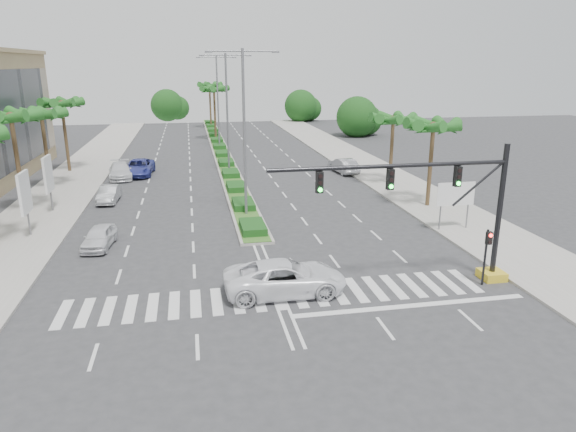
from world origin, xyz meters
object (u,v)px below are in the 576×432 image
at_px(car_parked_d, 120,171).
at_px(car_right, 344,165).
at_px(car_parked_a, 99,237).
at_px(car_parked_c, 139,167).
at_px(car_parked_b, 109,194).
at_px(car_crossing, 285,278).

distance_m(car_parked_d, car_right, 22.67).
bearing_deg(car_right, car_parked_a, 33.81).
distance_m(car_parked_c, car_parked_d, 2.06).
distance_m(car_parked_b, car_parked_c, 10.60).
height_order(car_parked_c, car_right, car_parked_c).
relative_size(car_parked_c, car_right, 1.23).
height_order(car_parked_d, car_right, car_right).
height_order(car_parked_b, car_parked_c, car_parked_c).
xyz_separation_m(car_parked_b, car_right, (22.45, 7.72, 0.10)).
bearing_deg(car_right, car_parked_c, -15.31).
bearing_deg(car_parked_a, car_parked_b, 101.29).
bearing_deg(car_right, car_parked_b, 11.20).
distance_m(car_parked_a, car_parked_b, 11.40).
distance_m(car_parked_c, car_crossing, 32.05).
bearing_deg(car_crossing, car_right, -22.06).
xyz_separation_m(car_parked_b, car_crossing, (11.06, -20.12, 0.17)).
bearing_deg(car_crossing, car_parked_c, 17.47).
height_order(car_parked_b, car_right, car_right).
xyz_separation_m(car_parked_a, car_parked_b, (-0.95, 11.36, 0.01)).
bearing_deg(car_parked_d, car_right, -11.13).
xyz_separation_m(car_parked_c, car_parked_d, (-1.70, -1.16, -0.03)).
bearing_deg(car_parked_b, car_parked_a, -82.31).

